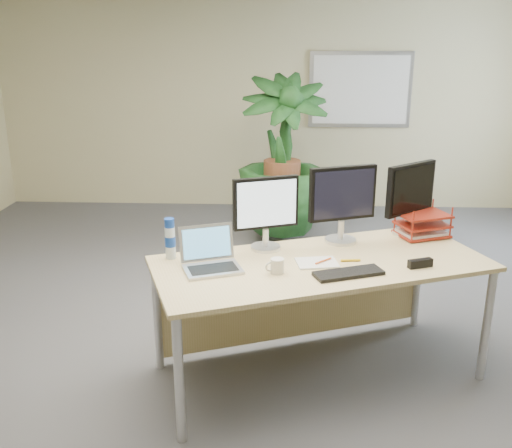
{
  "coord_description": "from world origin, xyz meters",
  "views": [
    {
      "loc": [
        0.22,
        -3.52,
        2.17
      ],
      "look_at": [
        0.04,
        0.35,
        0.91
      ],
      "focal_mm": 40.0,
      "sensor_mm": 36.0,
      "label": 1
    }
  ],
  "objects_px": {
    "monitor_left": "(266,208)",
    "floor_plant": "(282,176)",
    "monitor_right": "(342,199)",
    "laptop": "(210,258)",
    "desk": "(313,279)"
  },
  "relations": [
    {
      "from": "desk",
      "to": "monitor_right",
      "type": "relative_size",
      "value": 4.28
    },
    {
      "from": "monitor_right",
      "to": "laptop",
      "type": "xyz_separation_m",
      "value": [
        -0.85,
        -0.51,
        -0.25
      ]
    },
    {
      "from": "floor_plant",
      "to": "monitor_right",
      "type": "bearing_deg",
      "value": -79.55
    },
    {
      "from": "monitor_left",
      "to": "laptop",
      "type": "distance_m",
      "value": 0.53
    },
    {
      "from": "monitor_left",
      "to": "monitor_right",
      "type": "bearing_deg",
      "value": 17.72
    },
    {
      "from": "laptop",
      "to": "monitor_left",
      "type": "bearing_deg",
      "value": 45.66
    },
    {
      "from": "monitor_left",
      "to": "floor_plant",
      "type": "bearing_deg",
      "value": 87.58
    },
    {
      "from": "monitor_right",
      "to": "laptop",
      "type": "height_order",
      "value": "monitor_right"
    },
    {
      "from": "desk",
      "to": "floor_plant",
      "type": "height_order",
      "value": "floor_plant"
    },
    {
      "from": "floor_plant",
      "to": "monitor_left",
      "type": "xyz_separation_m",
      "value": [
        -0.1,
        -2.43,
        0.35
      ]
    },
    {
      "from": "floor_plant",
      "to": "monitor_right",
      "type": "height_order",
      "value": "floor_plant"
    },
    {
      "from": "monitor_left",
      "to": "desk",
      "type": "bearing_deg",
      "value": -17.71
    },
    {
      "from": "floor_plant",
      "to": "monitor_right",
      "type": "relative_size",
      "value": 2.79
    },
    {
      "from": "monitor_right",
      "to": "desk",
      "type": "bearing_deg",
      "value": -126.41
    },
    {
      "from": "floor_plant",
      "to": "monitor_left",
      "type": "height_order",
      "value": "floor_plant"
    }
  ]
}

